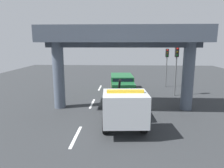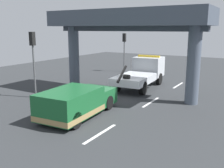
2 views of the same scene
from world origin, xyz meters
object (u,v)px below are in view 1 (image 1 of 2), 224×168
at_px(towed_van_green, 122,84).
at_px(traffic_cone_orange, 146,100).
at_px(traffic_light_near, 167,59).
at_px(traffic_light_far, 176,61).
at_px(tow_truck_white, 123,105).

distance_m(towed_van_green, traffic_cone_orange, 4.80).
xyz_separation_m(towed_van_green, traffic_light_near, (-2.34, 4.93, 2.32)).
xyz_separation_m(traffic_light_near, traffic_light_far, (4.00, 0.00, 0.18)).
xyz_separation_m(tow_truck_white, traffic_light_far, (-7.17, 4.87, 2.07)).
distance_m(traffic_light_near, traffic_light_far, 4.00).
distance_m(traffic_light_near, traffic_cone_orange, 7.85).
relative_size(tow_truck_white, traffic_light_near, 1.72).
height_order(towed_van_green, traffic_cone_orange, towed_van_green).
height_order(tow_truck_white, traffic_light_far, traffic_light_far).
distance_m(traffic_light_far, traffic_cone_orange, 5.00).
xyz_separation_m(tow_truck_white, towed_van_green, (-8.82, -0.06, -0.42)).
distance_m(tow_truck_white, traffic_cone_orange, 4.94).
bearing_deg(towed_van_green, traffic_light_far, 71.45).
bearing_deg(traffic_light_near, tow_truck_white, -23.58).
xyz_separation_m(towed_van_green, traffic_light_far, (1.65, 4.93, 2.50)).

